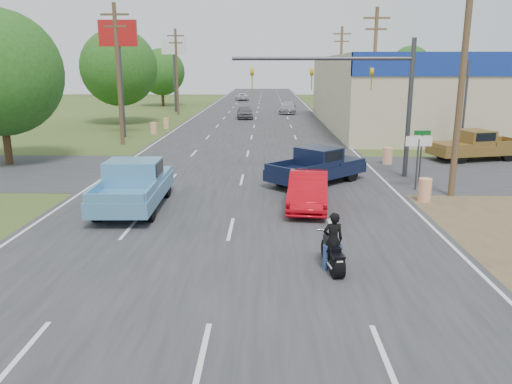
{
  "coord_description": "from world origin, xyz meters",
  "views": [
    {
      "loc": [
        1.26,
        -8.76,
        5.55
      ],
      "look_at": [
        0.89,
        8.28,
        1.3
      ],
      "focal_mm": 35.0,
      "sensor_mm": 36.0,
      "label": 1
    }
  ],
  "objects_px": {
    "red_convertible": "(308,191)",
    "rider": "(333,243)",
    "distant_car_silver": "(288,107)",
    "navy_pickup": "(319,165)",
    "brown_pickup": "(474,145)",
    "distant_car_grey": "(245,112)",
    "blue_pickup": "(134,184)",
    "motorcycle": "(333,256)",
    "distant_car_white": "(242,97)"
  },
  "relations": [
    {
      "from": "navy_pickup",
      "to": "motorcycle",
      "type": "bearing_deg",
      "value": -47.86
    },
    {
      "from": "brown_pickup",
      "to": "distant_car_grey",
      "type": "distance_m",
      "value": 29.82
    },
    {
      "from": "red_convertible",
      "to": "rider",
      "type": "xyz_separation_m",
      "value": [
        0.17,
        -6.39,
        0.07
      ]
    },
    {
      "from": "motorcycle",
      "to": "rider",
      "type": "height_order",
      "value": "rider"
    },
    {
      "from": "rider",
      "to": "blue_pickup",
      "type": "distance_m",
      "value": 9.62
    },
    {
      "from": "brown_pickup",
      "to": "distant_car_grey",
      "type": "xyz_separation_m",
      "value": [
        -15.23,
        25.63,
        -0.22
      ]
    },
    {
      "from": "navy_pickup",
      "to": "distant_car_grey",
      "type": "bearing_deg",
      "value": 144.68
    },
    {
      "from": "red_convertible",
      "to": "blue_pickup",
      "type": "distance_m",
      "value": 7.04
    },
    {
      "from": "brown_pickup",
      "to": "distant_car_silver",
      "type": "xyz_separation_m",
      "value": [
        -10.15,
        32.36,
        -0.2
      ]
    },
    {
      "from": "distant_car_grey",
      "to": "distant_car_white",
      "type": "xyz_separation_m",
      "value": [
        -1.91,
        31.84,
        -0.1
      ]
    },
    {
      "from": "brown_pickup",
      "to": "distant_car_white",
      "type": "distance_m",
      "value": 59.98
    },
    {
      "from": "brown_pickup",
      "to": "distant_car_white",
      "type": "height_order",
      "value": "brown_pickup"
    },
    {
      "from": "red_convertible",
      "to": "blue_pickup",
      "type": "height_order",
      "value": "blue_pickup"
    },
    {
      "from": "navy_pickup",
      "to": "distant_car_white",
      "type": "relative_size",
      "value": 1.19
    },
    {
      "from": "motorcycle",
      "to": "distant_car_white",
      "type": "height_order",
      "value": "distant_car_white"
    },
    {
      "from": "navy_pickup",
      "to": "red_convertible",
      "type": "bearing_deg",
      "value": -55.13
    },
    {
      "from": "blue_pickup",
      "to": "motorcycle",
      "type": "bearing_deg",
      "value": -43.19
    },
    {
      "from": "distant_car_silver",
      "to": "red_convertible",
      "type": "bearing_deg",
      "value": -86.47
    },
    {
      "from": "rider",
      "to": "distant_car_silver",
      "type": "distance_m",
      "value": 49.89
    },
    {
      "from": "rider",
      "to": "brown_pickup",
      "type": "relative_size",
      "value": 0.27
    },
    {
      "from": "navy_pickup",
      "to": "distant_car_silver",
      "type": "height_order",
      "value": "navy_pickup"
    },
    {
      "from": "red_convertible",
      "to": "distant_car_grey",
      "type": "relative_size",
      "value": 1.04
    },
    {
      "from": "motorcycle",
      "to": "red_convertible",
      "type": "bearing_deg",
      "value": 83.93
    },
    {
      "from": "blue_pickup",
      "to": "brown_pickup",
      "type": "bearing_deg",
      "value": 30.05
    },
    {
      "from": "navy_pickup",
      "to": "distant_car_white",
      "type": "distance_m",
      "value": 64.44
    },
    {
      "from": "blue_pickup",
      "to": "distant_car_grey",
      "type": "bearing_deg",
      "value": 83.91
    },
    {
      "from": "red_convertible",
      "to": "distant_car_silver",
      "type": "xyz_separation_m",
      "value": [
        0.91,
        43.49,
        0.01
      ]
    },
    {
      "from": "distant_car_silver",
      "to": "navy_pickup",
      "type": "bearing_deg",
      "value": -85.32
    },
    {
      "from": "red_convertible",
      "to": "navy_pickup",
      "type": "relative_size",
      "value": 0.83
    },
    {
      "from": "distant_car_silver",
      "to": "blue_pickup",
      "type": "bearing_deg",
      "value": -95.62
    },
    {
      "from": "blue_pickup",
      "to": "navy_pickup",
      "type": "distance_m",
      "value": 9.15
    },
    {
      "from": "distant_car_grey",
      "to": "distant_car_silver",
      "type": "relative_size",
      "value": 0.83
    },
    {
      "from": "rider",
      "to": "red_convertible",
      "type": "bearing_deg",
      "value": -96.11
    },
    {
      "from": "distant_car_white",
      "to": "rider",
      "type": "bearing_deg",
      "value": 86.43
    },
    {
      "from": "navy_pickup",
      "to": "distant_car_grey",
      "type": "xyz_separation_m",
      "value": [
        -5.05,
        32.22,
        -0.18
      ]
    },
    {
      "from": "red_convertible",
      "to": "rider",
      "type": "relative_size",
      "value": 2.77
    },
    {
      "from": "motorcycle",
      "to": "brown_pickup",
      "type": "xyz_separation_m",
      "value": [
        10.88,
        17.57,
        0.49
      ]
    },
    {
      "from": "red_convertible",
      "to": "rider",
      "type": "height_order",
      "value": "rider"
    },
    {
      "from": "motorcycle",
      "to": "distant_car_silver",
      "type": "relative_size",
      "value": 0.39
    },
    {
      "from": "navy_pickup",
      "to": "blue_pickup",
      "type": "bearing_deg",
      "value": -104.13
    },
    {
      "from": "navy_pickup",
      "to": "distant_car_grey",
      "type": "distance_m",
      "value": 32.61
    },
    {
      "from": "brown_pickup",
      "to": "distant_car_white",
      "type": "relative_size",
      "value": 1.34
    },
    {
      "from": "motorcycle",
      "to": "distant_car_white",
      "type": "relative_size",
      "value": 0.44
    },
    {
      "from": "rider",
      "to": "distant_car_white",
      "type": "xyz_separation_m",
      "value": [
        -6.26,
        75.01,
        -0.18
      ]
    },
    {
      "from": "motorcycle",
      "to": "brown_pickup",
      "type": "bearing_deg",
      "value": 50.57
    },
    {
      "from": "red_convertible",
      "to": "distant_car_grey",
      "type": "xyz_separation_m",
      "value": [
        -4.18,
        36.77,
        -0.0
      ]
    },
    {
      "from": "red_convertible",
      "to": "rider",
      "type": "bearing_deg",
      "value": -82.34
    },
    {
      "from": "motorcycle",
      "to": "distant_car_grey",
      "type": "distance_m",
      "value": 43.43
    },
    {
      "from": "rider",
      "to": "distant_car_silver",
      "type": "height_order",
      "value": "rider"
    },
    {
      "from": "brown_pickup",
      "to": "distant_car_silver",
      "type": "bearing_deg",
      "value": 2.31
    }
  ]
}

